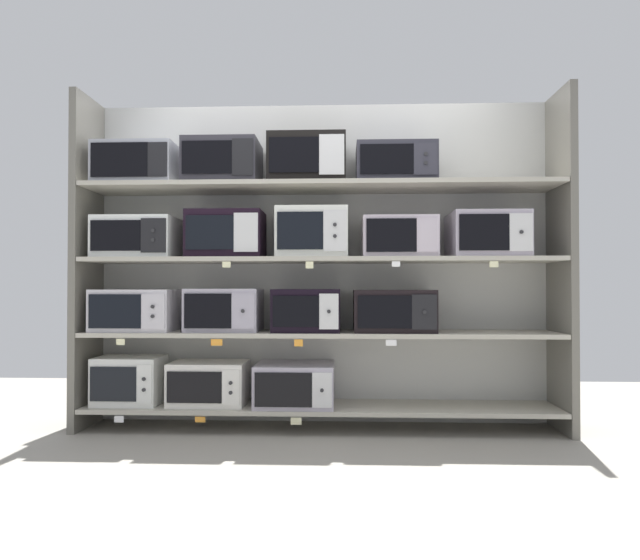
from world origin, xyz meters
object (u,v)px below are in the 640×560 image
microwave_10 (399,238)px  microwave_12 (138,166)px  microwave_0 (130,380)px  microwave_11 (487,235)px  microwave_1 (209,383)px  microwave_3 (137,310)px  microwave_5 (307,310)px  microwave_4 (224,310)px  microwave_14 (307,161)px  microwave_8 (226,235)px  microwave_15 (395,165)px  microwave_6 (394,311)px  microwave_7 (137,238)px  microwave_2 (295,384)px  microwave_9 (312,233)px  microwave_13 (223,164)px

microwave_10 → microwave_12: 1.87m
microwave_0 → microwave_11: microwave_11 is taller
microwave_1 → microwave_3: size_ratio=0.95×
microwave_3 → microwave_5: microwave_5 is taller
microwave_4 → microwave_14: (0.57, 0.00, 1.02)m
microwave_3 → microwave_12: (0.00, -0.00, 1.00)m
microwave_0 → microwave_8: size_ratio=0.86×
microwave_10 → microwave_12: bearing=-180.0°
microwave_15 → microwave_0: bearing=180.0°
microwave_0 → microwave_12: bearing=-0.4°
microwave_11 → microwave_12: microwave_12 is taller
microwave_6 → microwave_7: size_ratio=1.01×
microwave_6 → microwave_10: 0.50m
microwave_5 → microwave_8: size_ratio=0.89×
microwave_1 → microwave_12: (-0.50, -0.00, 1.50)m
microwave_1 → microwave_14: (0.68, 0.00, 1.53)m
microwave_6 → microwave_8: size_ratio=1.06×
microwave_6 → microwave_2: bearing=-180.0°
microwave_1 → microwave_11: bearing=-0.0°
microwave_2 → microwave_6: (0.67, 0.00, 0.50)m
microwave_1 → microwave_2: (0.60, -0.00, -0.00)m
microwave_5 → microwave_6: microwave_5 is taller
microwave_5 → microwave_6: bearing=-0.0°
microwave_6 → microwave_1: bearing=180.0°
microwave_4 → microwave_14: 1.17m
microwave_7 → microwave_9: bearing=-0.0°
microwave_9 → microwave_2: bearing=-179.9°
microwave_4 → microwave_6: size_ratio=0.91×
microwave_14 → microwave_3: bearing=-180.0°
microwave_1 → microwave_15: size_ratio=0.96×
microwave_1 → microwave_7: microwave_7 is taller
microwave_8 → microwave_9: microwave_9 is taller
microwave_2 → microwave_13: microwave_13 is taller
microwave_1 → microwave_13: bearing=0.0°
microwave_1 → microwave_6: (1.27, -0.00, 0.50)m
microwave_9 → microwave_12: 1.30m
microwave_1 → microwave_2: microwave_1 is taller
microwave_5 → microwave_8: (-0.56, 0.00, 0.52)m
microwave_1 → microwave_15: bearing=-0.0°
microwave_2 → microwave_10: (0.71, -0.00, 1.00)m
microwave_4 → microwave_10: size_ratio=1.00×
microwave_6 → microwave_13: microwave_13 is taller
microwave_1 → microwave_13: size_ratio=1.03×
microwave_0 → microwave_7: bearing=-0.0°
microwave_0 → microwave_11: size_ratio=0.89×
microwave_3 → microwave_9: (1.22, 0.00, 0.53)m
microwave_11 → microwave_7: bearing=180.0°
microwave_9 → microwave_0: bearing=180.0°
microwave_9 → microwave_13: (-0.62, 0.00, 0.48)m
microwave_1 → microwave_5: 0.84m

